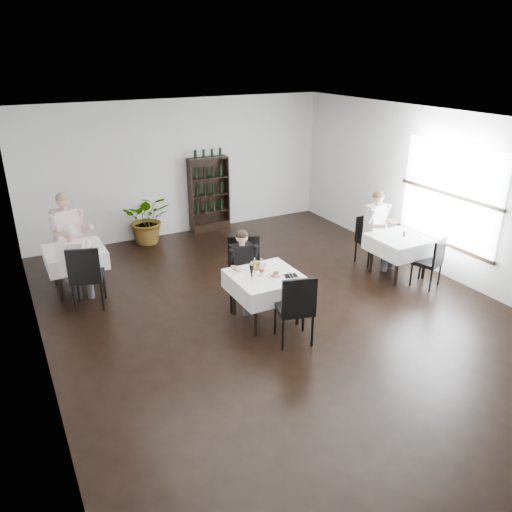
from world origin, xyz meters
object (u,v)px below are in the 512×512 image
at_px(main_table, 266,284).
at_px(potted_tree, 148,219).
at_px(diner_main, 244,264).
at_px(wine_shelf, 209,195).

height_order(main_table, potted_tree, potted_tree).
relative_size(main_table, diner_main, 0.77).
xyz_separation_m(main_table, diner_main, (-0.11, 0.52, 0.15)).
relative_size(wine_shelf, main_table, 1.70).
relative_size(wine_shelf, potted_tree, 1.59).
height_order(potted_tree, diner_main, diner_main).
relative_size(wine_shelf, diner_main, 1.31).
bearing_deg(diner_main, main_table, -78.07).
bearing_deg(potted_tree, wine_shelf, 5.55).
bearing_deg(wine_shelf, diner_main, -104.92).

